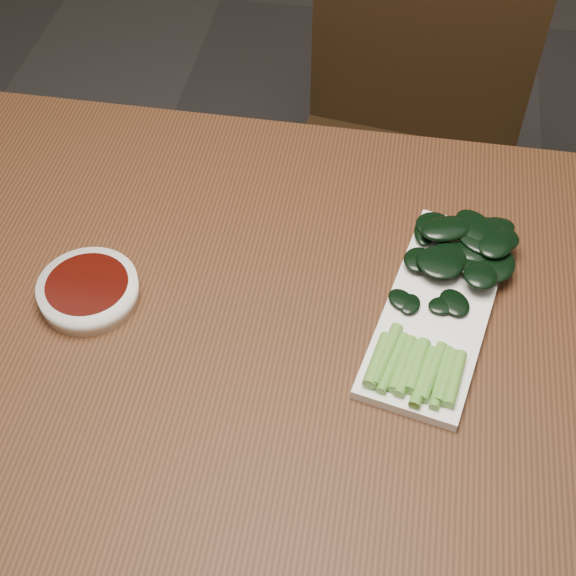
{
  "coord_description": "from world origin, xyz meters",
  "views": [
    {
      "loc": [
        0.12,
        -0.58,
        1.53
      ],
      "look_at": [
        0.02,
        0.06,
        0.76
      ],
      "focal_mm": 50.0,
      "sensor_mm": 36.0,
      "label": 1
    }
  ],
  "objects_px": {
    "sauce_bowl": "(89,290)",
    "serving_plate": "(438,309)",
    "table": "(269,361)",
    "gai_lan": "(457,273)",
    "chair_far": "(400,153)"
  },
  "relations": [
    {
      "from": "table",
      "to": "sauce_bowl",
      "type": "distance_m",
      "value": 0.25
    },
    {
      "from": "table",
      "to": "serving_plate",
      "type": "xyz_separation_m",
      "value": [
        0.2,
        0.06,
        0.08
      ]
    },
    {
      "from": "table",
      "to": "sauce_bowl",
      "type": "bearing_deg",
      "value": 177.56
    },
    {
      "from": "table",
      "to": "chair_far",
      "type": "bearing_deg",
      "value": 78.27
    },
    {
      "from": "chair_far",
      "to": "sauce_bowl",
      "type": "height_order",
      "value": "chair_far"
    },
    {
      "from": "table",
      "to": "serving_plate",
      "type": "height_order",
      "value": "serving_plate"
    },
    {
      "from": "serving_plate",
      "to": "table",
      "type": "bearing_deg",
      "value": -163.99
    },
    {
      "from": "serving_plate",
      "to": "sauce_bowl",
      "type": "bearing_deg",
      "value": -173.6
    },
    {
      "from": "chair_far",
      "to": "sauce_bowl",
      "type": "xyz_separation_m",
      "value": [
        -0.37,
        -0.66,
        0.28
      ]
    },
    {
      "from": "table",
      "to": "gai_lan",
      "type": "bearing_deg",
      "value": 25.05
    },
    {
      "from": "table",
      "to": "gai_lan",
      "type": "relative_size",
      "value": 4.36
    },
    {
      "from": "sauce_bowl",
      "to": "serving_plate",
      "type": "distance_m",
      "value": 0.44
    },
    {
      "from": "serving_plate",
      "to": "gai_lan",
      "type": "relative_size",
      "value": 1.04
    },
    {
      "from": "chair_far",
      "to": "serving_plate",
      "type": "bearing_deg",
      "value": -76.25
    },
    {
      "from": "sauce_bowl",
      "to": "gai_lan",
      "type": "height_order",
      "value": "gai_lan"
    }
  ]
}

